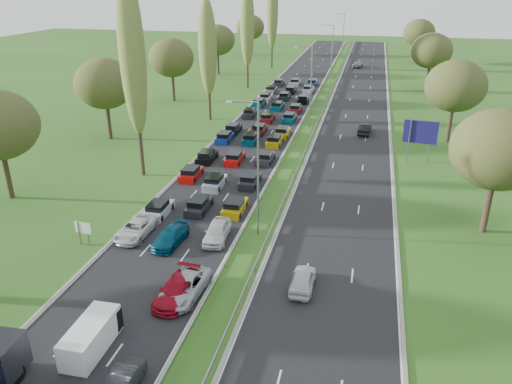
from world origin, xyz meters
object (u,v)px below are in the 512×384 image
Objects in this scene: white_van_rear at (93,335)px; info_sign at (83,230)px; direction_sign at (420,134)px; near_car_2 at (135,229)px.

info_sign reaches higher than white_van_rear.
direction_sign reaches higher than info_sign.
white_van_rear is 0.90× the size of direction_sign.
white_van_rear is 13.63m from info_sign.
direction_sign is at bearing 60.56° from white_van_rear.
direction_sign is at bearing 43.99° from info_sign.
near_car_2 is 35.96m from direction_sign.
info_sign is at bearing -145.31° from near_car_2.
direction_sign is (25.25, 25.45, 2.86)m from near_car_2.
near_car_2 is 4.31m from info_sign.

